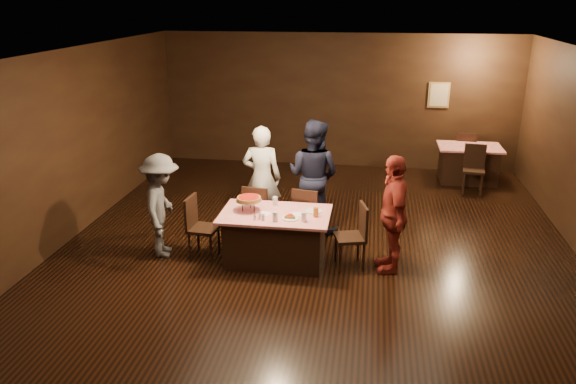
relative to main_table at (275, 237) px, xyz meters
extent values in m
plane|color=black|center=(0.55, 0.17, -0.39)|extent=(10.00, 10.00, 0.00)
cube|color=silver|center=(0.55, 0.17, 2.62)|extent=(8.00, 10.00, 0.04)
cube|color=black|center=(0.55, 5.17, 1.11)|extent=(8.00, 0.04, 3.00)
cube|color=black|center=(-3.45, 0.17, 1.11)|extent=(0.04, 10.00, 3.00)
cube|color=tan|center=(2.75, 5.14, 1.31)|extent=(0.46, 0.03, 0.56)
cube|color=beige|center=(2.75, 5.12, 1.31)|extent=(0.38, 0.01, 0.48)
cube|color=red|center=(0.00, 0.00, 0.00)|extent=(1.60, 1.00, 0.77)
cube|color=red|center=(3.40, 4.37, 0.00)|extent=(1.30, 0.90, 0.77)
cube|color=black|center=(-0.40, 0.75, 0.09)|extent=(0.47, 0.47, 0.95)
cube|color=black|center=(0.40, 0.75, 0.09)|extent=(0.49, 0.49, 0.95)
cube|color=black|center=(-1.10, 0.00, 0.09)|extent=(0.46, 0.46, 0.95)
cube|color=black|center=(1.10, 0.00, 0.09)|extent=(0.51, 0.51, 0.95)
cube|color=black|center=(3.40, 3.67, 0.09)|extent=(0.47, 0.47, 0.95)
cube|color=black|center=(3.40, 4.97, 0.09)|extent=(0.45, 0.45, 0.95)
imported|color=white|center=(-0.44, 1.25, 0.50)|extent=(0.65, 0.44, 1.78)
imported|color=black|center=(0.41, 1.31, 0.56)|extent=(1.12, 1.00, 1.90)
imported|color=#525256|center=(-1.73, -0.02, 0.41)|extent=(0.77, 1.12, 1.59)
imported|color=maroon|center=(1.69, -0.01, 0.48)|extent=(0.57, 1.06, 1.73)
cylinder|color=black|center=(-0.40, 0.15, 0.46)|extent=(0.01, 0.01, 0.15)
cylinder|color=black|center=(-0.49, 0.00, 0.46)|extent=(0.01, 0.01, 0.15)
cylinder|color=black|center=(-0.31, 0.00, 0.46)|extent=(0.01, 0.01, 0.15)
cylinder|color=silver|center=(-0.40, 0.05, 0.54)|extent=(0.38, 0.38, 0.01)
cylinder|color=#B27233|center=(-0.40, 0.05, 0.57)|extent=(0.35, 0.35, 0.05)
cylinder|color=#A5140C|center=(-0.40, 0.05, 0.60)|extent=(0.30, 0.30, 0.01)
cylinder|color=white|center=(0.25, -0.18, 0.39)|extent=(0.25, 0.25, 0.01)
cylinder|color=#B27233|center=(0.25, -0.18, 0.42)|extent=(0.18, 0.18, 0.04)
cylinder|color=#A5140C|center=(0.25, -0.18, 0.44)|extent=(0.14, 0.14, 0.01)
cylinder|color=white|center=(0.55, 0.15, 0.39)|extent=(0.25, 0.25, 0.01)
cylinder|color=silver|center=(0.05, -0.30, 0.46)|extent=(0.08, 0.08, 0.14)
cylinder|color=silver|center=(0.45, -0.25, 0.46)|extent=(0.08, 0.08, 0.14)
cylinder|color=#BF7F26|center=(0.60, -0.05, 0.46)|extent=(0.08, 0.08, 0.14)
cylinder|color=silver|center=(-0.05, 0.30, 0.46)|extent=(0.08, 0.08, 0.14)
cylinder|color=silver|center=(-0.18, -0.25, 0.43)|extent=(0.04, 0.04, 0.08)
cylinder|color=silver|center=(-0.18, -0.25, 0.47)|extent=(0.05, 0.05, 0.02)
cylinder|color=silver|center=(-0.12, -0.30, 0.43)|extent=(0.04, 0.04, 0.08)
cylinder|color=silver|center=(-0.12, -0.30, 0.47)|extent=(0.05, 0.05, 0.02)
cylinder|color=silver|center=(-0.24, -0.30, 0.43)|extent=(0.04, 0.04, 0.08)
cylinder|color=silver|center=(-0.24, -0.30, 0.47)|extent=(0.05, 0.05, 0.02)
cube|color=white|center=(0.30, 0.00, 0.39)|extent=(0.19, 0.19, 0.01)
cube|color=white|center=(-0.15, -0.05, 0.39)|extent=(0.21, 0.21, 0.01)
camera|label=1|loc=(1.33, -7.50, 3.41)|focal=35.00mm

